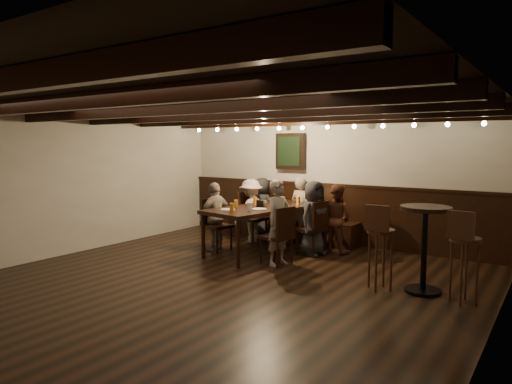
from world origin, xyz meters
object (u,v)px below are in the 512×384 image
Objects in this scene: person_right_near at (314,218)px; bar_stool_left at (380,258)px; bar_stool_right at (464,269)px; person_bench_left at (261,208)px; person_bench_right at (336,218)px; person_left_near at (251,211)px; person_right_far at (279,223)px; chair_right_near at (312,238)px; person_left_far at (216,216)px; person_bench_centre at (301,210)px; high_top_table at (425,236)px; chair_left_near at (252,227)px; chair_left_far at (217,234)px; chair_right_far at (277,247)px; dining_table at (263,210)px.

bar_stool_left is at bearing -117.38° from person_right_near.
person_bench_left is at bearing 166.62° from bar_stool_right.
bar_stool_right is at bearing 156.11° from person_bench_right.
person_right_near is (1.48, -0.25, 0.03)m from person_left_near.
person_right_far is at bearing 169.24° from bar_stool_left.
person_right_near reaches higher than chair_right_near.
person_left_near reaches higher than person_left_far.
person_bench_centre is 3.20m from high_top_table.
high_top_table is at bearing 80.44° from chair_left_near.
person_right_far is at bearing 59.04° from person_left_near.
person_left_near is 1.10× the size of high_top_table.
person_left_near reaches higher than bar_stool_right.
chair_left_far is 3.72m from high_top_table.
chair_right_far is at bearing 90.00° from person_left_far.
person_left_far reaches higher than bar_stool_left.
person_bench_right is at bearing 129.82° from chair_left_far.
person_right_near is (-0.22, -0.42, 0.04)m from person_bench_right.
chair_right_far is at bearing 58.51° from person_left_near.
chair_left_far is at bearing 90.00° from person_right_far.
chair_left_near is 4.25m from bar_stool_right.
chair_right_far is 0.69× the size of person_right_far.
high_top_table is at bearing 21.42° from bar_stool_left.
person_bench_centre is 0.96m from person_left_near.
person_left_near is 1.00× the size of person_left_far.
chair_left_far is 1.44m from chair_right_far.
bar_stool_right is at bearing 80.71° from person_left_near.
bar_stool_left is at bearing -10.34° from dining_table.
chair_left_near is 0.32m from person_left_near.
high_top_table is 0.62m from bar_stool_left.
person_right_near is at bearing -90.00° from chair_right_near.
person_left_far reaches higher than dining_table.
person_bench_right is 1.71m from person_left_near.
chair_right_near is at bearing 121.48° from person_left_far.
chair_left_near is at bearing 171.88° from bar_stool_right.
dining_table is at bearing 122.03° from chair_left_far.
person_bench_centre is (-0.61, 0.71, 0.35)m from chair_right_near.
person_right_near is 2.30m from high_top_table.
person_left_far is (-1.45, 0.24, 0.33)m from chair_right_far.
person_left_near is 0.96× the size of person_right_near.
chair_right_near is 0.76× the size of person_left_far.
chair_right_far reaches higher than chair_left_far.
bar_stool_right is (4.05, -1.38, -0.19)m from person_left_near.
person_right_far reaches higher than high_top_table.
chair_right_far is at bearing -32.02° from dining_table.
chair_left_far is 0.76× the size of person_bench_left.
person_left_near is (-1.45, 0.24, 0.33)m from chair_right_near.
bar_stool_left is at bearing -166.34° from bar_stool_right.
bar_stool_left is at bearing 89.89° from person_left_far.
chair_left_near is 0.86× the size of bar_stool_left.
person_left_near is at bearing 153.86° from bar_stool_left.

